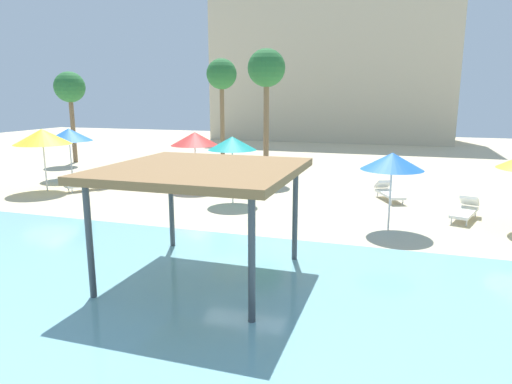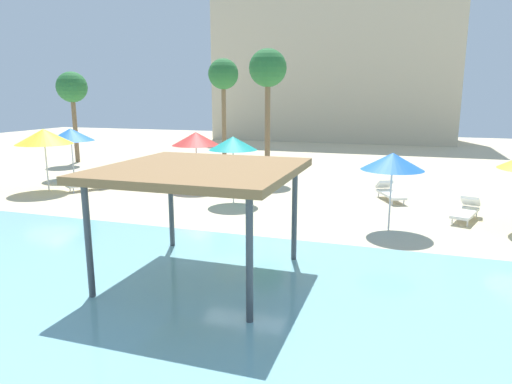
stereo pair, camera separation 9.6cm
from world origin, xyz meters
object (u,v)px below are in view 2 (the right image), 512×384
at_px(beach_umbrella_yellow_4, 44,137).
at_px(beach_umbrella_blue_3, 393,161).
at_px(lounge_chair_1, 91,182).
at_px(palm_tree_0, 268,71).
at_px(beach_umbrella_red_0, 196,139).
at_px(lounge_chair_0, 466,210).
at_px(beach_umbrella_teal_2, 233,143).
at_px(shade_pavilion, 201,173).
at_px(beach_umbrella_blue_6, 71,135).
at_px(palm_tree_1, 72,89).
at_px(palm_tree_2, 223,77).
at_px(lounge_chair_2, 389,192).

bearing_deg(beach_umbrella_yellow_4, beach_umbrella_blue_3, -6.31).
distance_m(lounge_chair_1, palm_tree_0, 10.10).
height_order(beach_umbrella_red_0, lounge_chair_0, beach_umbrella_red_0).
relative_size(beach_umbrella_teal_2, lounge_chair_1, 1.38).
distance_m(shade_pavilion, palm_tree_0, 13.89).
height_order(shade_pavilion, beach_umbrella_teal_2, shade_pavilion).
height_order(beach_umbrella_blue_6, palm_tree_1, palm_tree_1).
xyz_separation_m(beach_umbrella_teal_2, beach_umbrella_yellow_4, (-8.82, -0.46, 0.06)).
distance_m(beach_umbrella_red_0, lounge_chair_0, 11.68).
distance_m(lounge_chair_0, palm_tree_2, 17.60).
bearing_deg(beach_umbrella_yellow_4, shade_pavilion, -32.95).
bearing_deg(palm_tree_1, palm_tree_2, 18.61).
bearing_deg(palm_tree_2, lounge_chair_0, -38.16).
distance_m(beach_umbrella_yellow_4, lounge_chair_1, 2.84).
distance_m(beach_umbrella_blue_6, palm_tree_2, 10.00).
distance_m(shade_pavilion, beach_umbrella_red_0, 10.86).
bearing_deg(lounge_chair_1, palm_tree_0, 161.92).
height_order(beach_umbrella_blue_3, palm_tree_0, palm_tree_0).
bearing_deg(shade_pavilion, palm_tree_2, 110.52).
xyz_separation_m(beach_umbrella_yellow_4, beach_umbrella_blue_6, (-1.09, 3.01, -0.18)).
xyz_separation_m(beach_umbrella_blue_3, palm_tree_0, (-6.46, 7.93, 3.20)).
height_order(beach_umbrella_teal_2, beach_umbrella_blue_6, beach_umbrella_teal_2).
bearing_deg(beach_umbrella_teal_2, palm_tree_0, 93.21).
distance_m(beach_umbrella_blue_3, beach_umbrella_blue_6, 16.71).
xyz_separation_m(beach_umbrella_red_0, beach_umbrella_blue_3, (8.80, -4.31, -0.07)).
relative_size(beach_umbrella_teal_2, beach_umbrella_blue_6, 1.03).
distance_m(beach_umbrella_teal_2, lounge_chair_1, 7.37).
distance_m(beach_umbrella_blue_6, palm_tree_0, 10.60).
relative_size(beach_umbrella_red_0, lounge_chair_1, 1.35).
relative_size(beach_umbrella_red_0, beach_umbrella_teal_2, 0.98).
bearing_deg(shade_pavilion, beach_umbrella_teal_2, 105.67).
relative_size(beach_umbrella_red_0, beach_umbrella_blue_6, 1.01).
xyz_separation_m(lounge_chair_0, lounge_chair_1, (-15.71, 0.26, 0.00)).
height_order(beach_umbrella_red_0, palm_tree_2, palm_tree_2).
relative_size(palm_tree_0, palm_tree_1, 1.15).
relative_size(beach_umbrella_teal_2, palm_tree_1, 0.47).
bearing_deg(beach_umbrella_blue_3, beach_umbrella_yellow_4, 173.69).
height_order(beach_umbrella_red_0, palm_tree_1, palm_tree_1).
xyz_separation_m(lounge_chair_1, lounge_chair_2, (13.05, 2.07, 0.00)).
height_order(beach_umbrella_blue_6, palm_tree_2, palm_tree_2).
bearing_deg(beach_umbrella_red_0, palm_tree_0, 57.16).
relative_size(shade_pavilion, beach_umbrella_teal_2, 1.60).
height_order(beach_umbrella_blue_3, beach_umbrella_yellow_4, beach_umbrella_yellow_4).
height_order(lounge_chair_1, lounge_chair_2, same).
bearing_deg(beach_umbrella_teal_2, beach_umbrella_blue_6, 165.58).
relative_size(palm_tree_0, palm_tree_2, 1.01).
height_order(beach_umbrella_yellow_4, lounge_chair_2, beach_umbrella_yellow_4).
bearing_deg(palm_tree_0, beach_umbrella_blue_6, -161.18).
xyz_separation_m(beach_umbrella_red_0, lounge_chair_0, (11.31, -2.17, -1.96)).
bearing_deg(beach_umbrella_blue_6, lounge_chair_1, -38.61).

